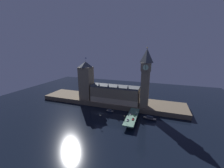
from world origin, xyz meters
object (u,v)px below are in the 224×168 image
at_px(car_northbound_lead, 131,114).
at_px(street_lamp_mid, 137,114).
at_px(pedestrian_mid_walk, 136,117).
at_px(car_northbound_trail, 128,120).
at_px(boat_upstream, 110,111).
at_px(victoria_tower, 86,80).
at_px(pedestrian_far_rail, 130,110).
at_px(street_lamp_far, 130,107).
at_px(car_southbound_lead, 133,119).
at_px(pedestrian_near_rail, 125,120).
at_px(clock_tower, 146,77).
at_px(street_lamp_near, 124,118).
at_px(boat_downstream, 150,118).
at_px(car_southbound_trail, 135,115).

relative_size(car_northbound_lead, street_lamp_mid, 0.70).
relative_size(pedestrian_mid_walk, street_lamp_mid, 0.27).
height_order(car_northbound_trail, boat_upstream, car_northbound_trail).
distance_m(victoria_tower, pedestrian_far_rail, 82.13).
xyz_separation_m(pedestrian_mid_walk, street_lamp_far, (-10.66, 18.08, 3.50)).
bearing_deg(street_lamp_far, street_lamp_mid, -53.07).
bearing_deg(pedestrian_mid_walk, car_northbound_trail, -132.98).
xyz_separation_m(car_southbound_lead, street_lamp_far, (-8.10, 22.10, 3.77)).
bearing_deg(pedestrian_near_rail, pedestrian_far_rail, 90.00).
xyz_separation_m(clock_tower, car_northbound_trail, (-12.52, -43.27, -41.18)).
xyz_separation_m(clock_tower, boat_upstream, (-42.59, -17.72, -46.46)).
xyz_separation_m(victoria_tower, pedestrian_mid_walk, (84.33, -38.75, -28.73)).
relative_size(car_northbound_trail, pedestrian_mid_walk, 2.52).
height_order(car_northbound_lead, street_lamp_near, street_lamp_near).
relative_size(pedestrian_near_rail, boat_downstream, 0.10).
bearing_deg(car_northbound_lead, car_southbound_trail, -14.98).
relative_size(car_southbound_trail, street_lamp_mid, 0.74).
height_order(car_northbound_trail, boat_downstream, car_northbound_trail).
height_order(car_northbound_lead, pedestrian_near_rail, pedestrian_near_rail).
relative_size(pedestrian_far_rail, boat_upstream, 0.15).
height_order(car_northbound_lead, car_southbound_trail, car_northbound_lead).
xyz_separation_m(car_northbound_trail, car_southbound_trail, (5.13, 14.49, -0.03)).
bearing_deg(boat_upstream, car_northbound_lead, -17.86).
bearing_deg(pedestrian_far_rail, victoria_tower, 164.37).
bearing_deg(street_lamp_far, clock_tower, 47.55).
bearing_deg(boat_downstream, car_southbound_lead, -135.12).
distance_m(clock_tower, pedestrian_far_rail, 46.88).
relative_size(boat_upstream, boat_downstream, 0.63).
xyz_separation_m(clock_tower, street_lamp_far, (-15.48, -16.92, -37.45)).
bearing_deg(car_southbound_lead, pedestrian_near_rail, -138.94).
bearing_deg(pedestrian_mid_walk, clock_tower, 82.16).
bearing_deg(car_northbound_trail, pedestrian_near_rail, -136.22).
bearing_deg(pedestrian_mid_walk, boat_upstream, 155.40).
bearing_deg(pedestrian_far_rail, pedestrian_mid_walk, -60.34).
bearing_deg(car_northbound_lead, car_northbound_trail, -90.00).
height_order(street_lamp_near, boat_upstream, street_lamp_near).
distance_m(clock_tower, street_lamp_mid, 49.52).
bearing_deg(car_southbound_lead, street_lamp_near, -137.79).
bearing_deg(boat_downstream, car_northbound_trail, -136.25).
relative_size(car_northbound_lead, boat_downstream, 0.26).
bearing_deg(pedestrian_near_rail, boat_downstream, 43.75).
bearing_deg(pedestrian_near_rail, car_northbound_trail, 43.78).
relative_size(pedestrian_near_rail, pedestrian_mid_walk, 1.00).
relative_size(clock_tower, car_northbound_lead, 17.28).
bearing_deg(street_lamp_mid, boat_downstream, 34.39).
bearing_deg(clock_tower, pedestrian_far_rail, -131.60).
bearing_deg(boat_downstream, pedestrian_near_rail, -136.25).
relative_size(clock_tower, street_lamp_near, 11.12).
xyz_separation_m(street_lamp_near, boat_downstream, (25.27, 24.44, -8.66)).
relative_size(car_northbound_lead, car_southbound_trail, 0.95).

